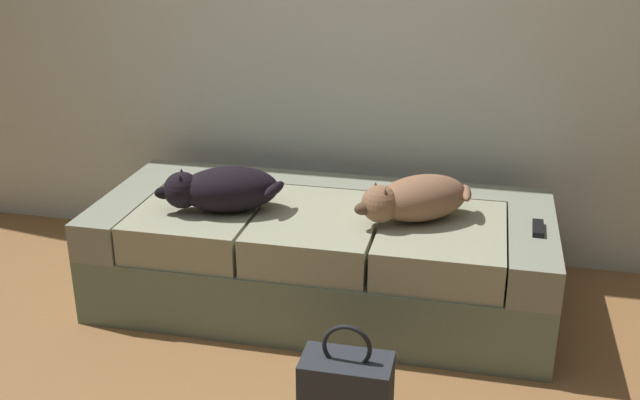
{
  "coord_description": "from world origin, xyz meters",
  "views": [
    {
      "loc": [
        0.66,
        -1.95,
        1.73
      ],
      "look_at": [
        0.0,
        0.99,
        0.52
      ],
      "focal_mm": 42.39,
      "sensor_mm": 36.0,
      "label": 1
    }
  ],
  "objects_px": {
    "dog_dark": "(221,189)",
    "tv_remote": "(538,228)",
    "dog_tan": "(415,199)",
    "handbag": "(346,387)",
    "couch": "(322,255)"
  },
  "relations": [
    {
      "from": "couch",
      "to": "dog_dark",
      "type": "height_order",
      "value": "dog_dark"
    },
    {
      "from": "dog_dark",
      "to": "dog_tan",
      "type": "bearing_deg",
      "value": 5.33
    },
    {
      "from": "tv_remote",
      "to": "handbag",
      "type": "bearing_deg",
      "value": -129.39
    },
    {
      "from": "couch",
      "to": "handbag",
      "type": "bearing_deg",
      "value": -71.79
    },
    {
      "from": "couch",
      "to": "dog_dark",
      "type": "xyz_separation_m",
      "value": [
        -0.41,
        -0.14,
        0.33
      ]
    },
    {
      "from": "dog_tan",
      "to": "handbag",
      "type": "distance_m",
      "value": 0.87
    },
    {
      "from": "couch",
      "to": "dog_tan",
      "type": "xyz_separation_m",
      "value": [
        0.41,
        -0.06,
        0.33
      ]
    },
    {
      "from": "tv_remote",
      "to": "dog_tan",
      "type": "bearing_deg",
      "value": -178.28
    },
    {
      "from": "handbag",
      "to": "tv_remote",
      "type": "bearing_deg",
      "value": 48.95
    },
    {
      "from": "dog_tan",
      "to": "tv_remote",
      "type": "height_order",
      "value": "dog_tan"
    },
    {
      "from": "dog_dark",
      "to": "tv_remote",
      "type": "relative_size",
      "value": 3.66
    },
    {
      "from": "dog_dark",
      "to": "dog_tan",
      "type": "xyz_separation_m",
      "value": [
        0.82,
        0.08,
        -0.0
      ]
    },
    {
      "from": "dog_dark",
      "to": "dog_tan",
      "type": "distance_m",
      "value": 0.83
    },
    {
      "from": "handbag",
      "to": "couch",
      "type": "bearing_deg",
      "value": 108.21
    },
    {
      "from": "dog_tan",
      "to": "handbag",
      "type": "bearing_deg",
      "value": -100.82
    }
  ]
}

